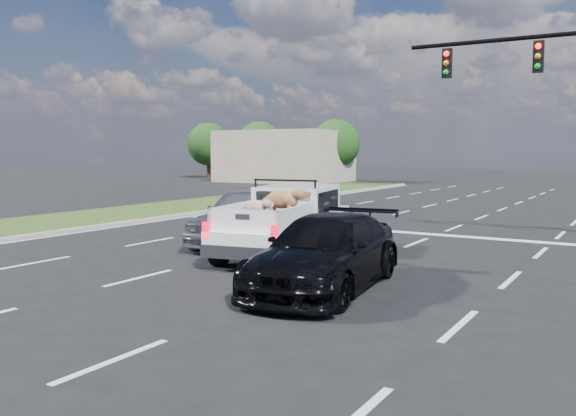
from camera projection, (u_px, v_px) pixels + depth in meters
name	position (u px, v px, depth m)	size (l,w,h in m)	color
ground	(202.00, 287.00, 12.40)	(160.00, 160.00, 0.00)	black
road_markings	(343.00, 244.00, 18.00)	(17.75, 60.00, 0.01)	silver
grass_median_left	(67.00, 221.00, 23.43)	(5.00, 60.00, 0.10)	#263D12
curb_left	(112.00, 225.00, 22.16)	(0.15, 60.00, 0.14)	#A19C93
building_left	(285.00, 156.00, 53.16)	(10.00, 8.00, 4.40)	#C5AF96
tree_far_a	(209.00, 144.00, 59.90)	(4.20, 4.20, 5.40)	#332114
tree_far_b	(259.00, 144.00, 56.81)	(4.20, 4.20, 5.40)	#332114
tree_far_c	(336.00, 144.00, 52.70)	(4.20, 4.20, 5.40)	#332114
pickup_truck	(285.00, 219.00, 16.32)	(2.86, 5.61, 2.00)	black
silver_sedan	(247.00, 215.00, 18.04)	(2.01, 4.99, 1.70)	#ADAFB4
black_coupe	(326.00, 252.00, 12.25)	(2.06, 5.08, 1.47)	black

